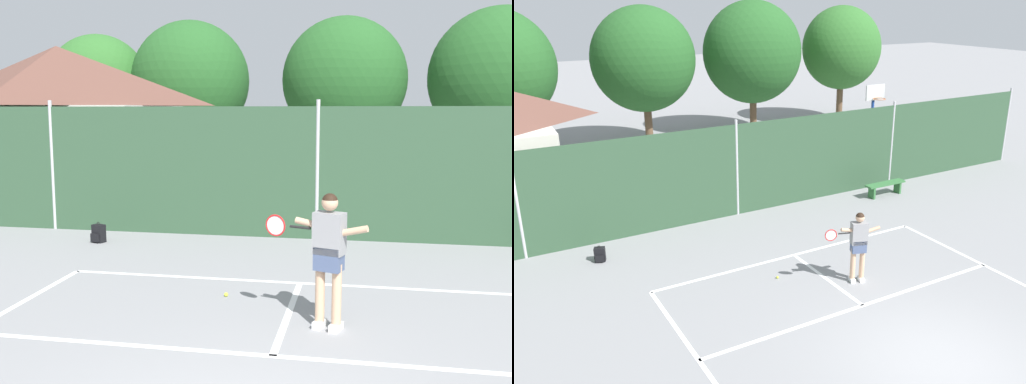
# 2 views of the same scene
# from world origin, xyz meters

# --- Properties ---
(chainlink_fence) EXTENTS (26.09, 0.09, 3.17)m
(chainlink_fence) POSITION_xyz_m (-0.00, 9.00, 1.51)
(chainlink_fence) COLOR #2D4C33
(chainlink_fence) RESTS_ON ground
(clubhouse_building) EXTENTS (7.10, 5.52, 4.88)m
(clubhouse_building) POSITION_xyz_m (-8.36, 12.76, 2.53)
(clubhouse_building) COLOR silver
(clubhouse_building) RESTS_ON ground
(treeline_backdrop) EXTENTS (25.82, 4.59, 6.70)m
(treeline_backdrop) POSITION_xyz_m (0.74, 18.93, 4.07)
(treeline_backdrop) COLOR brown
(treeline_backdrop) RESTS_ON ground
(tennis_player) EXTENTS (1.41, 0.43, 1.85)m
(tennis_player) POSITION_xyz_m (0.58, 3.48, 1.11)
(tennis_player) COLOR silver
(tennis_player) RESTS_ON ground
(tennis_ball) EXTENTS (0.07, 0.07, 0.07)m
(tennis_ball) POSITION_xyz_m (-1.08, 4.57, 0.03)
(tennis_ball) COLOR #CCE033
(tennis_ball) RESTS_ON ground
(backpack_black) EXTENTS (0.33, 0.32, 0.46)m
(backpack_black) POSITION_xyz_m (-4.77, 7.78, 0.19)
(backpack_black) COLOR black
(backpack_black) RESTS_ON ground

